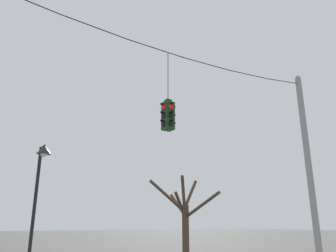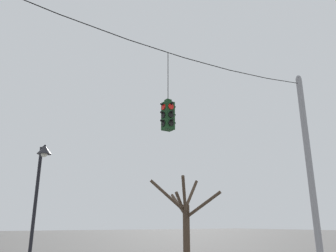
{
  "view_description": "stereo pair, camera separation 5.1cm",
  "coord_description": "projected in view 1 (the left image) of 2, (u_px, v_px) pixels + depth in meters",
  "views": [
    {
      "loc": [
        -5.26,
        -8.95,
        2.12
      ],
      "look_at": [
        0.44,
        -0.2,
        5.23
      ],
      "focal_mm": 35.0,
      "sensor_mm": 36.0,
      "label": 1
    },
    {
      "loc": [
        -5.21,
        -8.97,
        2.12
      ],
      "look_at": [
        0.44,
        -0.2,
        5.23
      ],
      "focal_mm": 35.0,
      "sensor_mm": 36.0,
      "label": 2
    }
  ],
  "objects": [
    {
      "name": "bare_tree",
      "position": [
        185.0,
        217.0,
        19.28
      ],
      "size": [
        3.22,
        4.43,
        4.73
      ],
      "color": "#423326",
      "rests_on": "ground_plane"
    },
    {
      "name": "traffic_light_over_intersection",
      "position": [
        168.0,
        115.0,
        11.0
      ],
      "size": [
        0.58,
        0.58,
        2.87
      ],
      "color": "#143819"
    },
    {
      "name": "utility_pole_right",
      "position": [
        309.0,
        168.0,
        14.62
      ],
      "size": [
        0.28,
        0.28,
        9.01
      ],
      "color": "gray",
      "rests_on": "ground_plane"
    },
    {
      "name": "street_lamp",
      "position": [
        40.0,
        177.0,
        11.69
      ],
      "size": [
        0.51,
        0.88,
        4.87
      ],
      "color": "black",
      "rests_on": "ground_plane"
    },
    {
      "name": "span_wire",
      "position": [
        157.0,
        44.0,
        11.51
      ],
      "size": [
        15.94,
        0.03,
        0.65
      ],
      "color": "black"
    }
  ]
}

